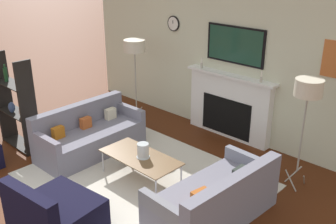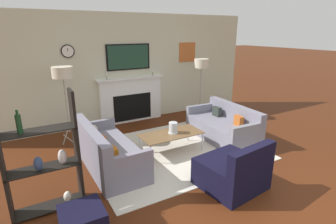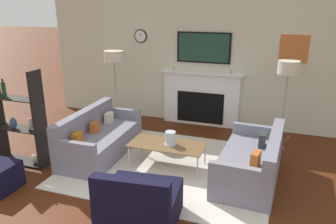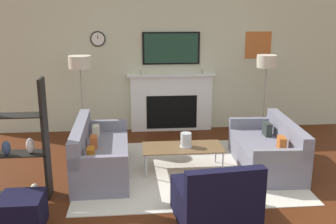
{
  "view_description": "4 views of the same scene",
  "coord_description": "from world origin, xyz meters",
  "px_view_note": "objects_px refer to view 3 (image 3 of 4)",
  "views": [
    {
      "loc": [
        3.68,
        -0.85,
        3.1
      ],
      "look_at": [
        -0.05,
        3.06,
        0.89
      ],
      "focal_mm": 42.0,
      "sensor_mm": 36.0,
      "label": 1
    },
    {
      "loc": [
        -2.42,
        -1.57,
        2.28
      ],
      "look_at": [
        -0.03,
        2.61,
        0.78
      ],
      "focal_mm": 28.0,
      "sensor_mm": 36.0,
      "label": 2
    },
    {
      "loc": [
        1.55,
        -2.06,
        2.51
      ],
      "look_at": [
        -0.07,
        2.6,
        0.88
      ],
      "focal_mm": 35.0,
      "sensor_mm": 36.0,
      "label": 3
    },
    {
      "loc": [
        -0.78,
        -3.09,
        2.41
      ],
      "look_at": [
        -0.23,
        2.8,
        0.85
      ],
      "focal_mm": 42.0,
      "sensor_mm": 36.0,
      "label": 4
    }
  ],
  "objects_px": {
    "couch_right": "(252,163)",
    "hurricane_candle": "(170,139)",
    "armchair": "(140,205)",
    "floor_lamp_left": "(114,57)",
    "shelf_unit": "(19,122)",
    "floor_lamp_right": "(289,69)",
    "couch_left": "(99,140)",
    "coffee_table": "(167,145)"
  },
  "relations": [
    {
      "from": "floor_lamp_left",
      "to": "floor_lamp_right",
      "type": "xyz_separation_m",
      "value": [
        3.36,
        -0.0,
        -0.03
      ]
    },
    {
      "from": "floor_lamp_left",
      "to": "floor_lamp_right",
      "type": "height_order",
      "value": "floor_lamp_left"
    },
    {
      "from": "couch_left",
      "to": "floor_lamp_right",
      "type": "relative_size",
      "value": 1.12
    },
    {
      "from": "coffee_table",
      "to": "floor_lamp_left",
      "type": "bearing_deg",
      "value": 139.44
    },
    {
      "from": "armchair",
      "to": "couch_left",
      "type": "bearing_deg",
      "value": 133.46
    },
    {
      "from": "couch_left",
      "to": "coffee_table",
      "type": "height_order",
      "value": "couch_left"
    },
    {
      "from": "armchair",
      "to": "couch_right",
      "type": "bearing_deg",
      "value": 52.96
    },
    {
      "from": "armchair",
      "to": "floor_lamp_right",
      "type": "relative_size",
      "value": 0.6
    },
    {
      "from": "hurricane_candle",
      "to": "shelf_unit",
      "type": "distance_m",
      "value": 2.44
    },
    {
      "from": "hurricane_candle",
      "to": "floor_lamp_left",
      "type": "height_order",
      "value": "floor_lamp_left"
    },
    {
      "from": "coffee_table",
      "to": "floor_lamp_right",
      "type": "distance_m",
      "value": 2.47
    },
    {
      "from": "hurricane_candle",
      "to": "coffee_table",
      "type": "bearing_deg",
      "value": -168.74
    },
    {
      "from": "couch_right",
      "to": "shelf_unit",
      "type": "height_order",
      "value": "shelf_unit"
    },
    {
      "from": "couch_left",
      "to": "armchair",
      "type": "distance_m",
      "value": 2.1
    },
    {
      "from": "couch_right",
      "to": "floor_lamp_right",
      "type": "relative_size",
      "value": 1.07
    },
    {
      "from": "couch_right",
      "to": "floor_lamp_left",
      "type": "distance_m",
      "value": 3.51
    },
    {
      "from": "couch_right",
      "to": "hurricane_candle",
      "type": "xyz_separation_m",
      "value": [
        -1.29,
        0.0,
        0.21
      ]
    },
    {
      "from": "floor_lamp_left",
      "to": "armchair",
      "type": "bearing_deg",
      "value": -57.96
    },
    {
      "from": "couch_left",
      "to": "couch_right",
      "type": "bearing_deg",
      "value": -0.03
    },
    {
      "from": "couch_right",
      "to": "armchair",
      "type": "distance_m",
      "value": 1.91
    },
    {
      "from": "couch_left",
      "to": "hurricane_candle",
      "type": "height_order",
      "value": "couch_left"
    },
    {
      "from": "hurricane_candle",
      "to": "floor_lamp_right",
      "type": "height_order",
      "value": "floor_lamp_right"
    },
    {
      "from": "couch_right",
      "to": "floor_lamp_right",
      "type": "height_order",
      "value": "floor_lamp_right"
    },
    {
      "from": "coffee_table",
      "to": "hurricane_candle",
      "type": "bearing_deg",
      "value": 11.26
    },
    {
      "from": "couch_right",
      "to": "hurricane_candle",
      "type": "distance_m",
      "value": 1.31
    },
    {
      "from": "hurricane_candle",
      "to": "shelf_unit",
      "type": "relative_size",
      "value": 0.14
    },
    {
      "from": "couch_right",
      "to": "couch_left",
      "type": "bearing_deg",
      "value": 179.97
    },
    {
      "from": "hurricane_candle",
      "to": "floor_lamp_left",
      "type": "distance_m",
      "value": 2.41
    },
    {
      "from": "couch_right",
      "to": "coffee_table",
      "type": "xyz_separation_m",
      "value": [
        -1.34,
        -0.01,
        0.1
      ]
    },
    {
      "from": "couch_left",
      "to": "floor_lamp_left",
      "type": "height_order",
      "value": "floor_lamp_left"
    },
    {
      "from": "armchair",
      "to": "floor_lamp_left",
      "type": "bearing_deg",
      "value": 122.04
    },
    {
      "from": "floor_lamp_left",
      "to": "shelf_unit",
      "type": "distance_m",
      "value": 2.31
    },
    {
      "from": "couch_left",
      "to": "floor_lamp_right",
      "type": "bearing_deg",
      "value": 25.08
    },
    {
      "from": "couch_right",
      "to": "floor_lamp_left",
      "type": "bearing_deg",
      "value": 154.88
    },
    {
      "from": "couch_left",
      "to": "hurricane_candle",
      "type": "xyz_separation_m",
      "value": [
        1.31,
        -0.0,
        0.2
      ]
    },
    {
      "from": "hurricane_candle",
      "to": "couch_right",
      "type": "bearing_deg",
      "value": -0.04
    },
    {
      "from": "couch_left",
      "to": "floor_lamp_left",
      "type": "relative_size",
      "value": 1.1
    },
    {
      "from": "hurricane_candle",
      "to": "floor_lamp_right",
      "type": "bearing_deg",
      "value": 39.86
    },
    {
      "from": "couch_right",
      "to": "hurricane_candle",
      "type": "height_order",
      "value": "couch_right"
    },
    {
      "from": "armchair",
      "to": "floor_lamp_left",
      "type": "relative_size",
      "value": 0.59
    },
    {
      "from": "hurricane_candle",
      "to": "floor_lamp_right",
      "type": "xyz_separation_m",
      "value": [
        1.67,
        1.4,
        0.97
      ]
    },
    {
      "from": "floor_lamp_right",
      "to": "floor_lamp_left",
      "type": "bearing_deg",
      "value": 180.0
    }
  ]
}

